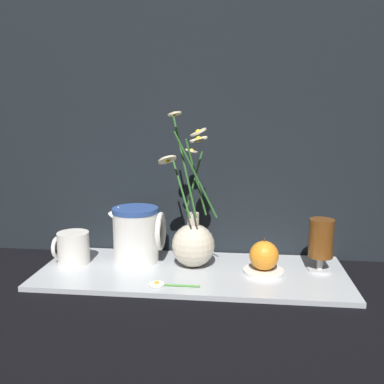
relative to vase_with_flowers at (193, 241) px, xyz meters
name	(u,v)px	position (x,y,z in m)	size (l,w,h in m)	color
ground_plane	(192,275)	(0.00, -0.03, -0.08)	(6.00, 6.00, 0.00)	black
shelf	(192,273)	(0.00, -0.03, -0.07)	(0.76, 0.29, 0.01)	#B2B7BC
backdrop_wall	(199,56)	(0.00, 0.13, 0.47)	(1.26, 0.02, 1.10)	black
vase_with_flowers	(193,241)	(0.00, 0.00, 0.00)	(0.15, 0.18, 0.39)	beige
yellow_mug	(73,248)	(-0.32, -0.01, -0.03)	(0.09, 0.08, 0.08)	silver
ceramic_pitcher	(137,232)	(-0.15, 0.02, 0.01)	(0.15, 0.12, 0.16)	white
tea_glass	(321,240)	(0.32, 0.00, 0.01)	(0.06, 0.06, 0.13)	silver
saucer_plate	(263,271)	(0.18, -0.03, -0.06)	(0.10, 0.10, 0.01)	white
orange_fruit	(264,255)	(0.18, -0.03, -0.02)	(0.07, 0.07, 0.08)	orange
loose_daisy	(163,284)	(-0.06, -0.13, -0.06)	(0.12, 0.04, 0.01)	#4C8E3D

